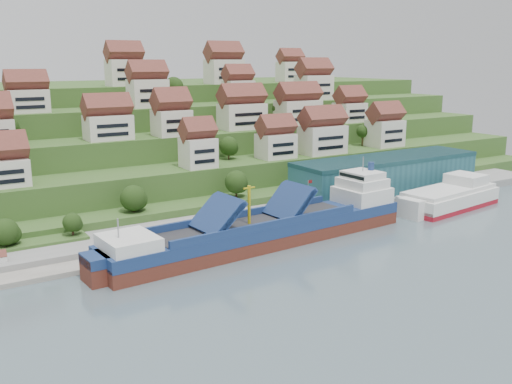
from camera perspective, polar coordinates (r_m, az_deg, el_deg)
ground at (r=127.73m, az=1.40°, el=-4.97°), size 300.00×300.00×0.00m
quay at (r=150.25m, az=4.63°, el=-1.81°), size 180.00×14.00×2.20m
hillside at (r=217.48m, az=-13.82°, el=5.04°), size 260.00×128.00×31.00m
hillside_village at (r=178.12m, az=-7.61°, el=7.98°), size 156.09×62.50×28.78m
hillside_trees at (r=157.25m, az=-10.16°, el=4.22°), size 142.10×61.99×31.40m
warehouse at (r=170.90m, az=12.92°, el=1.81°), size 60.00×15.00×10.00m
flagpole at (r=143.88m, az=5.26°, el=-0.12°), size 1.28×0.16×8.00m
cargo_ship at (r=126.01m, az=1.50°, el=-3.73°), size 74.42×16.28×16.32m
second_ship at (r=164.84m, az=18.85°, el=-0.55°), size 32.92×15.65×9.19m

